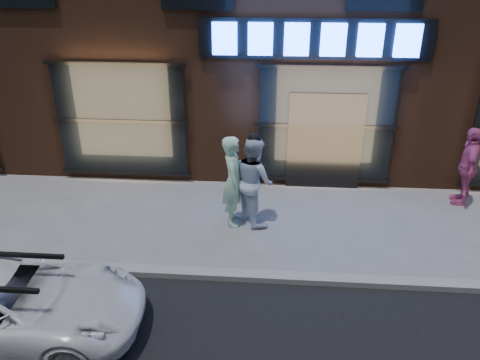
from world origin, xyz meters
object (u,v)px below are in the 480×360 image
object	(u,v)px
white_suv	(7,304)
man_cap	(254,180)
passerby	(468,166)
man_bowtie	(233,181)

from	to	relation	value
white_suv	man_cap	bearing A→B (deg)	-46.92
passerby	white_suv	bearing A→B (deg)	-45.39
man_bowtie	white_suv	world-z (taller)	man_bowtie
man_bowtie	passerby	size ratio (longest dim) A/B	1.07
man_cap	passerby	bearing A→B (deg)	-109.20
man_cap	passerby	xyz separation A→B (m)	(4.82, 1.22, -0.04)
man_bowtie	man_cap	distance (m)	0.43
man_bowtie	passerby	world-z (taller)	man_bowtie
man_bowtie	passerby	distance (m)	5.41
white_suv	passerby	bearing A→B (deg)	-63.16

